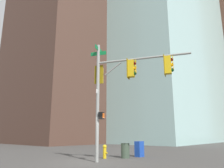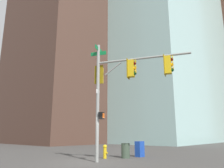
% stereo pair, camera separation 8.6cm
% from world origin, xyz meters
% --- Properties ---
extents(ground_plane, '(200.00, 200.00, 0.00)m').
position_xyz_m(ground_plane, '(0.00, 0.00, 0.00)').
color(ground_plane, '#423F3D').
extents(signal_pole_assembly, '(5.53, 2.61, 7.01)m').
position_xyz_m(signal_pole_assembly, '(1.70, 0.84, 4.70)').
color(signal_pole_assembly, gray).
rests_on(signal_pole_assembly, ground_plane).
extents(fire_hydrant, '(0.34, 0.26, 0.87)m').
position_xyz_m(fire_hydrant, '(-0.60, 1.96, 0.47)').
color(fire_hydrant, gold).
rests_on(fire_hydrant, ground_plane).
extents(litter_bin, '(0.56, 0.56, 0.95)m').
position_xyz_m(litter_bin, '(0.27, 3.02, 0.47)').
color(litter_bin, '#384738').
rests_on(litter_bin, ground_plane).
extents(newspaper_box, '(0.45, 0.57, 1.05)m').
position_xyz_m(newspaper_box, '(0.46, 4.38, 0.53)').
color(newspaper_box, '#193FA5').
rests_on(newspaper_box, ground_plane).
extents(building_brick_nearside, '(19.50, 18.76, 35.55)m').
position_xyz_m(building_brick_nearside, '(-25.24, 16.91, 17.77)').
color(building_brick_nearside, '#4C3328').
rests_on(building_brick_nearside, ground_plane).
extents(building_brick_midblock, '(22.82, 14.24, 31.69)m').
position_xyz_m(building_brick_midblock, '(-20.00, 33.56, 15.85)').
color(building_brick_midblock, brown).
rests_on(building_brick_midblock, ground_plane).
extents(building_glass_tower, '(29.22, 31.86, 70.88)m').
position_xyz_m(building_glass_tower, '(-17.99, 34.23, 35.44)').
color(building_glass_tower, '#9EC6C1').
rests_on(building_glass_tower, ground_plane).
extents(building_brick_farside, '(20.14, 15.00, 54.91)m').
position_xyz_m(building_brick_farside, '(-7.33, 60.42, 27.46)').
color(building_brick_farside, '#845B47').
rests_on(building_brick_farside, ground_plane).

